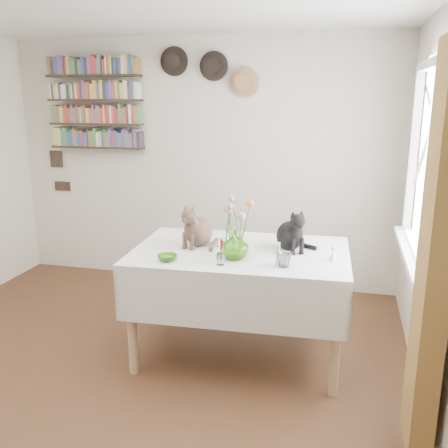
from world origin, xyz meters
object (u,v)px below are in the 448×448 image
(flower_vase, at_px, (235,245))
(bookshelf_unit, at_px, (95,104))
(dining_table, at_px, (240,276))
(tabby_cat, at_px, (199,224))
(black_cat, at_px, (290,228))

(flower_vase, height_order, bookshelf_unit, bookshelf_unit)
(dining_table, xyz_separation_m, bookshelf_unit, (-1.83, 1.39, 1.21))
(tabby_cat, relative_size, bookshelf_unit, 0.33)
(tabby_cat, height_order, flower_vase, tabby_cat)
(dining_table, distance_m, black_cat, 0.51)
(black_cat, relative_size, flower_vase, 1.61)
(tabby_cat, relative_size, black_cat, 1.03)
(tabby_cat, xyz_separation_m, flower_vase, (0.33, -0.25, -0.07))
(black_cat, distance_m, flower_vase, 0.46)
(black_cat, bearing_deg, dining_table, 165.22)
(tabby_cat, height_order, black_cat, tabby_cat)
(tabby_cat, relative_size, flower_vase, 1.66)
(flower_vase, bearing_deg, black_cat, 42.05)
(flower_vase, bearing_deg, tabby_cat, 143.07)
(dining_table, relative_size, bookshelf_unit, 1.60)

